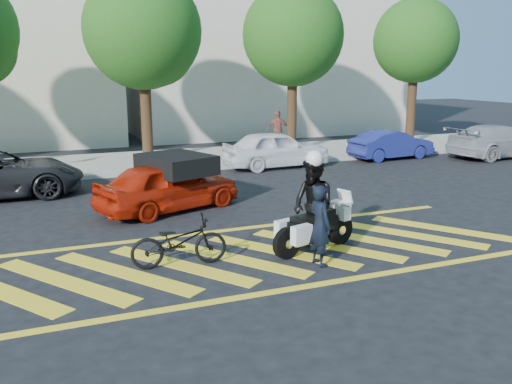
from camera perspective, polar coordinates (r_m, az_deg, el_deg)
name	(u,v)px	position (r m, az deg, el deg)	size (l,w,h in m)	color
ground	(260,254)	(11.49, 0.37, -6.60)	(90.00, 90.00, 0.00)	black
sidewalk	(148,161)	(22.70, -11.25, 3.17)	(60.00, 5.00, 0.15)	#9E998E
crosswalk	(258,255)	(11.47, 0.20, -6.60)	(12.33, 4.00, 0.01)	yellow
building_right	(265,39)	(33.71, 0.97, 15.80)	(16.00, 8.00, 11.00)	beige
tree_center	(146,35)	(22.51, -11.53, 15.92)	(4.60, 4.60, 7.56)	black
tree_right	(295,39)	(24.58, 4.12, 15.75)	(4.40, 4.40, 7.41)	black
tree_far_right	(417,44)	(28.03, 16.55, 14.71)	(4.00, 4.00, 7.10)	black
officer_bike	(320,226)	(10.75, 6.75, -3.53)	(0.59, 0.39, 1.62)	black
bicycle	(179,242)	(10.81, -8.11, -5.22)	(0.66, 1.90, 1.00)	black
police_motorcycle	(314,227)	(11.59, 6.08, -3.72)	(2.17, 1.01, 0.98)	black
officer_moto	(313,206)	(11.46, 6.04, -1.45)	(0.98, 0.76, 2.01)	black
red_convertible	(168,186)	(14.99, -9.20, 0.65)	(1.63, 4.05, 1.38)	#AC1B07
parked_mid_right	(276,149)	(21.28, 2.16, 4.54)	(1.71, 4.25, 1.45)	white
parked_right	(391,145)	(24.00, 14.05, 4.87)	(1.31, 3.76, 1.24)	navy
parked_far_right	(499,141)	(25.95, 24.17, 4.91)	(1.99, 4.90, 1.42)	#94979B
pedestrian_right	(278,130)	(25.37, 2.34, 6.59)	(1.03, 0.43, 1.75)	brown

